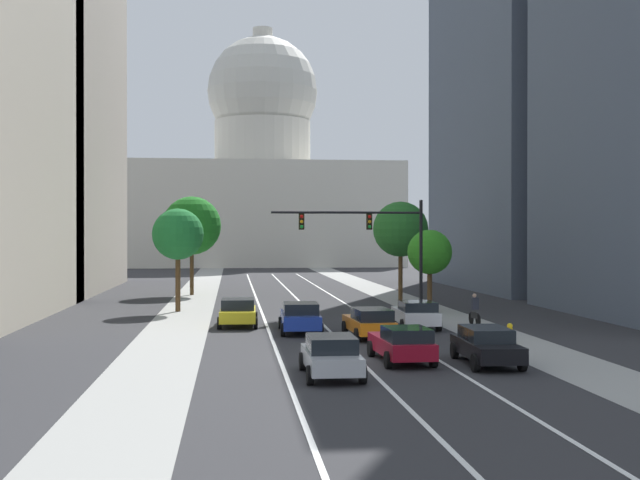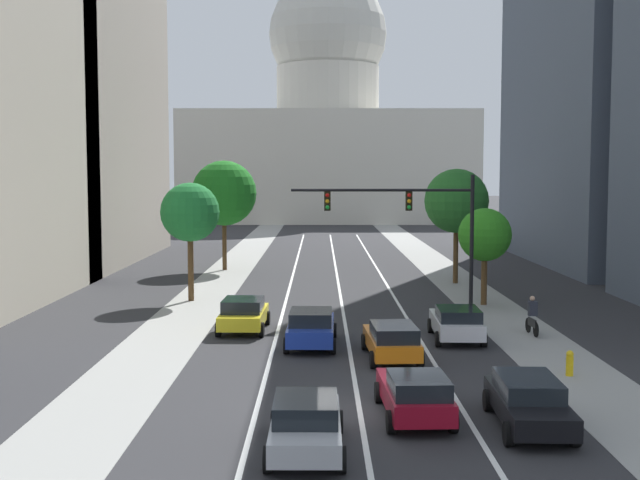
# 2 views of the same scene
# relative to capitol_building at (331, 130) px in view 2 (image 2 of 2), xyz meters

# --- Properties ---
(ground_plane) EXTENTS (400.00, 400.00, 0.00)m
(ground_plane) POSITION_rel_capitol_building_xyz_m (0.00, -60.12, -13.67)
(ground_plane) COLOR #2B2B2D
(sidewalk_left) EXTENTS (3.33, 130.00, 0.01)m
(sidewalk_left) POSITION_rel_capitol_building_xyz_m (-7.81, -65.12, -13.66)
(sidewalk_left) COLOR gray
(sidewalk_left) RESTS_ON ground
(sidewalk_right) EXTENTS (3.33, 130.00, 0.01)m
(sidewalk_right) POSITION_rel_capitol_building_xyz_m (7.81, -65.12, -13.66)
(sidewalk_right) COLOR gray
(sidewalk_right) RESTS_ON ground
(lane_stripe_left) EXTENTS (0.16, 90.00, 0.01)m
(lane_stripe_left) POSITION_rel_capitol_building_xyz_m (-3.07, -75.12, -13.66)
(lane_stripe_left) COLOR white
(lane_stripe_left) RESTS_ON ground
(lane_stripe_center) EXTENTS (0.16, 90.00, 0.01)m
(lane_stripe_center) POSITION_rel_capitol_building_xyz_m (0.00, -75.12, -13.66)
(lane_stripe_center) COLOR white
(lane_stripe_center) RESTS_ON ground
(lane_stripe_right) EXTENTS (0.16, 90.00, 0.01)m
(lane_stripe_right) POSITION_rel_capitol_building_xyz_m (3.07, -75.12, -13.66)
(lane_stripe_right) COLOR white
(lane_stripe_right) RESTS_ON ground
(office_tower_far_left) EXTENTS (20.41, 28.85, 32.02)m
(office_tower_far_left) POSITION_rel_capitol_building_xyz_m (-25.76, -58.63, 2.37)
(office_tower_far_left) COLOR #9E9384
(office_tower_far_left) RESTS_ON ground
(capitol_building) EXTENTS (42.66, 23.32, 38.17)m
(capitol_building) POSITION_rel_capitol_building_xyz_m (0.00, 0.00, 0.00)
(capitol_building) COLOR beige
(capitol_building) RESTS_ON ground
(car_yellow) EXTENTS (2.18, 4.29, 1.48)m
(car_yellow) POSITION_rel_capitol_building_xyz_m (-4.61, -87.83, -12.89)
(car_yellow) COLOR yellow
(car_yellow) RESTS_ON ground
(car_orange) EXTENTS (2.11, 4.62, 1.44)m
(car_orange) POSITION_rel_capitol_building_xyz_m (1.55, -93.53, -12.90)
(car_orange) COLOR orange
(car_orange) RESTS_ON ground
(car_silver) EXTENTS (1.96, 4.30, 1.43)m
(car_silver) POSITION_rel_capitol_building_xyz_m (-1.54, -103.78, -12.92)
(car_silver) COLOR #B2B5BA
(car_silver) RESTS_ON ground
(car_blue) EXTENTS (2.15, 4.72, 1.52)m
(car_blue) POSITION_rel_capitol_building_xyz_m (-1.54, -91.04, -12.88)
(car_blue) COLOR #1E389E
(car_blue) RESTS_ON ground
(car_black) EXTENTS (2.05, 4.67, 1.40)m
(car_black) POSITION_rel_capitol_building_xyz_m (4.61, -101.74, -12.92)
(car_black) COLOR black
(car_black) RESTS_ON ground
(car_crimson) EXTENTS (2.07, 4.46, 1.42)m
(car_crimson) POSITION_rel_capitol_building_xyz_m (1.54, -100.98, -12.93)
(car_crimson) COLOR maroon
(car_crimson) RESTS_ON ground
(car_white) EXTENTS (2.17, 4.38, 1.46)m
(car_white) POSITION_rel_capitol_building_xyz_m (4.60, -89.92, -12.90)
(car_white) COLOR silver
(car_white) RESTS_ON ground
(traffic_signal_mast) EXTENTS (9.17, 0.39, 7.00)m
(traffic_signal_mast) POSITION_rel_capitol_building_xyz_m (3.56, -83.26, -8.75)
(traffic_signal_mast) COLOR black
(traffic_signal_mast) RESTS_ON ground
(fire_hydrant) EXTENTS (0.26, 0.35, 0.91)m
(fire_hydrant) POSITION_rel_capitol_building_xyz_m (7.52, -96.03, -13.20)
(fire_hydrant) COLOR yellow
(fire_hydrant) RESTS_ON ground
(cyclist) EXTENTS (0.38, 1.70, 1.72)m
(cyclist) POSITION_rel_capitol_building_xyz_m (8.10, -88.79, -12.82)
(cyclist) COLOR black
(cyclist) RESTS_ON ground
(street_tree_near_left) EXTENTS (3.27, 3.27, 6.57)m
(street_tree_near_left) POSITION_rel_capitol_building_xyz_m (-8.35, -79.15, -8.77)
(street_tree_near_left) COLOR #51381E
(street_tree_near_left) RESTS_ON ground
(street_tree_mid_right) EXTENTS (2.85, 2.85, 5.22)m
(street_tree_mid_right) POSITION_rel_capitol_building_xyz_m (7.64, -80.58, -9.90)
(street_tree_mid_right) COLOR #51381E
(street_tree_mid_right) RESTS_ON ground
(street_tree_mid_left) EXTENTS (4.75, 4.75, 8.02)m
(street_tree_mid_left) POSITION_rel_capitol_building_xyz_m (-8.18, -64.67, -8.04)
(street_tree_mid_left) COLOR #51381E
(street_tree_mid_left) RESTS_ON ground
(street_tree_near_right) EXTENTS (4.12, 4.12, 7.37)m
(street_tree_near_right) POSITION_rel_capitol_building_xyz_m (7.56, -71.89, -8.37)
(street_tree_near_right) COLOR #51381E
(street_tree_near_right) RESTS_ON ground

